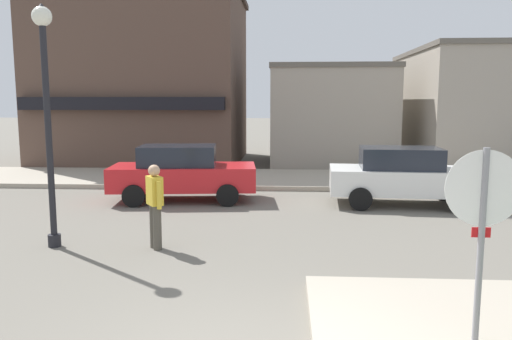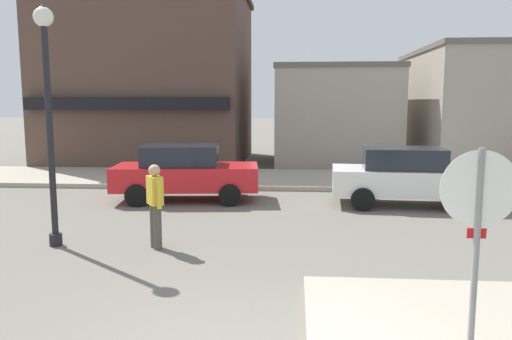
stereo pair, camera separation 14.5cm
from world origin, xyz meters
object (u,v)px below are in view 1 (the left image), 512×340
object	(u,v)px
parked_car_nearest	(182,172)
pedestrian_crossing_near	(155,204)
stop_sign	(482,221)
parked_car_second	(404,175)
lamp_post	(46,92)

from	to	relation	value
parked_car_nearest	pedestrian_crossing_near	world-z (taller)	pedestrian_crossing_near
stop_sign	parked_car_nearest	world-z (taller)	stop_sign
parked_car_second	pedestrian_crossing_near	size ratio (longest dim) A/B	2.55
parked_car_second	pedestrian_crossing_near	distance (m)	7.13
lamp_post	parked_car_second	size ratio (longest dim) A/B	1.11
stop_sign	pedestrian_crossing_near	size ratio (longest dim) A/B	1.43
stop_sign	pedestrian_crossing_near	world-z (taller)	stop_sign
parked_car_nearest	pedestrian_crossing_near	bearing A→B (deg)	-84.35
stop_sign	pedestrian_crossing_near	distance (m)	5.93
lamp_post	pedestrian_crossing_near	world-z (taller)	lamp_post
lamp_post	pedestrian_crossing_near	distance (m)	2.89
stop_sign	parked_car_second	distance (m)	8.24
parked_car_nearest	pedestrian_crossing_near	distance (m)	4.66
stop_sign	parked_car_nearest	distance (m)	9.80
parked_car_nearest	stop_sign	bearing A→B (deg)	-59.16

